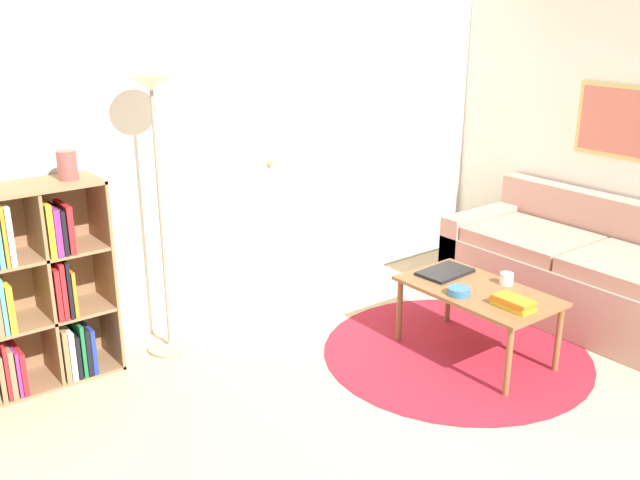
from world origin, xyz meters
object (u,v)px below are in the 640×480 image
floor_lamp (154,126)px  bowl (459,291)px  coffee_table (477,296)px  laptop (445,272)px  bookshelf (2,297)px  cup (507,279)px  couch (590,275)px  vase_on_shelf (67,165)px

floor_lamp → bowl: size_ratio=12.84×
coffee_table → laptop: 0.30m
bookshelf → cup: bearing=-27.9°
bookshelf → coffee_table: 2.67m
floor_lamp → bowl: 1.98m
bowl → cup: 0.35m
couch → vase_on_shelf: (-3.00, 1.34, 0.94)m
coffee_table → cup: bearing=-15.6°
laptop → cup: 0.38m
couch → cup: couch is taller
laptop → vase_on_shelf: vase_on_shelf is taller
bookshelf → laptop: 2.56m
bookshelf → floor_lamp: bearing=-5.0°
cup → laptop: bearing=115.2°
floor_lamp → couch: size_ratio=0.89×
bowl → vase_on_shelf: (-1.75, 1.27, 0.76)m
couch → laptop: size_ratio=5.42×
laptop → bowl: (-0.18, -0.28, 0.01)m
couch → floor_lamp: bearing=153.4°
floor_lamp → couch: floor_lamp is taller
bookshelf → floor_lamp: 1.23m
bookshelf → couch: 3.69m
floor_lamp → cup: (1.62, -1.26, -0.91)m
cup → floor_lamp: bearing=142.2°
bookshelf → vase_on_shelf: size_ratio=7.23×
bookshelf → floor_lamp: (0.90, -0.08, 0.83)m
floor_lamp → coffee_table: 2.12m
floor_lamp → laptop: floor_lamp is taller
bookshelf → couch: size_ratio=0.60×
couch → coffee_table: size_ratio=2.03×
laptop → bowl: bearing=-123.4°
vase_on_shelf → laptop: bearing=-27.1°
cup → vase_on_shelf: (-2.10, 1.34, 0.74)m
cup → vase_on_shelf: vase_on_shelf is taller
vase_on_shelf → coffee_table: bearing=-33.9°
couch → bowl: (-1.25, 0.07, 0.18)m
bowl → vase_on_shelf: vase_on_shelf is taller
floor_lamp → laptop: bearing=-32.0°
coffee_table → bowl: bowl is taller
bookshelf → coffee_table: bookshelf is taller
couch → bowl: size_ratio=14.46×
couch → vase_on_shelf: vase_on_shelf is taller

